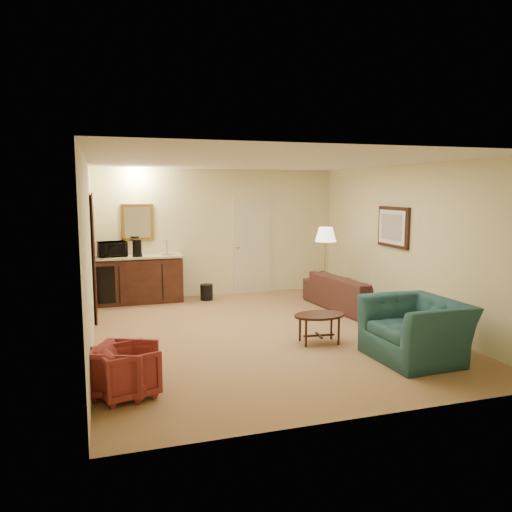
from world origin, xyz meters
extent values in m
plane|color=#9C704F|center=(0.00, 0.00, 0.00)|extent=(6.00, 6.00, 0.00)
cube|color=beige|center=(0.00, 3.00, 1.30)|extent=(5.00, 0.02, 2.60)
cube|color=beige|center=(-2.50, 0.00, 1.30)|extent=(0.02, 6.00, 2.60)
cube|color=beige|center=(2.50, 0.00, 1.30)|extent=(0.02, 6.00, 2.60)
cube|color=white|center=(0.00, 0.00, 2.60)|extent=(5.00, 6.00, 0.02)
cube|color=beige|center=(0.70, 2.97, 1.02)|extent=(0.82, 0.06, 2.05)
cube|color=black|center=(-2.47, 1.70, 1.05)|extent=(0.06, 0.98, 2.10)
cube|color=gold|center=(-1.65, 2.97, 1.55)|extent=(0.62, 0.04, 0.72)
cube|color=black|center=(2.46, 0.40, 1.55)|extent=(0.06, 0.90, 0.70)
cube|color=#3D1E13|center=(-1.65, 2.72, 0.46)|extent=(1.64, 0.58, 0.92)
imported|color=black|center=(2.00, 0.94, 0.42)|extent=(0.87, 2.21, 0.84)
imported|color=#1F4B4D|center=(1.51, -1.69, 0.52)|extent=(0.83, 1.24, 1.05)
imported|color=maroon|center=(-2.13, -1.79, 0.30)|extent=(0.68, 0.71, 0.60)
imported|color=maroon|center=(-2.15, -1.74, 0.30)|extent=(0.74, 0.76, 0.61)
cube|color=black|center=(0.60, -0.70, 0.21)|extent=(0.79, 0.57, 0.43)
cube|color=gold|center=(1.70, 1.47, 0.75)|extent=(0.51, 0.51, 1.50)
cylinder|color=black|center=(-0.37, 2.54, 0.16)|extent=(0.33, 0.33, 0.31)
imported|color=black|center=(-2.15, 2.73, 1.10)|extent=(0.56, 0.37, 0.35)
cylinder|color=black|center=(-1.69, 2.61, 1.08)|extent=(0.19, 0.19, 0.33)
camera|label=1|loc=(-2.33, -7.07, 2.20)|focal=35.00mm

